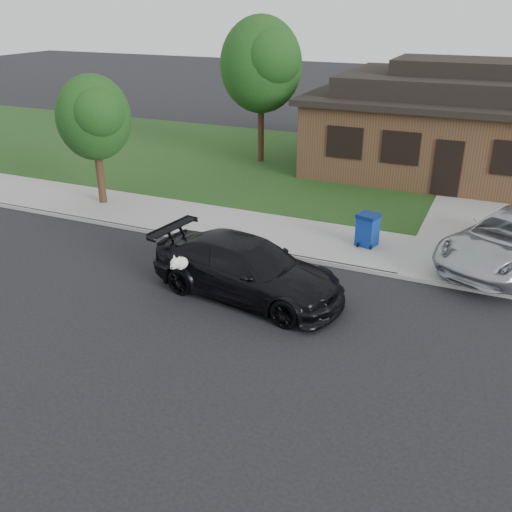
% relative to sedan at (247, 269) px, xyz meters
% --- Properties ---
extents(ground, '(120.00, 120.00, 0.00)m').
position_rel_sedan_xyz_m(ground, '(-0.39, -0.91, -0.75)').
color(ground, black).
rests_on(ground, ground).
extents(sidewalk, '(60.00, 3.00, 0.12)m').
position_rel_sedan_xyz_m(sidewalk, '(-0.39, 4.09, -0.69)').
color(sidewalk, gray).
rests_on(sidewalk, ground).
extents(curb, '(60.00, 0.12, 0.12)m').
position_rel_sedan_xyz_m(curb, '(-0.39, 2.59, -0.69)').
color(curb, gray).
rests_on(curb, ground).
extents(lawn, '(60.00, 13.00, 0.13)m').
position_rel_sedan_xyz_m(lawn, '(-0.39, 12.09, -0.69)').
color(lawn, '#193814').
rests_on(lawn, ground).
extents(driveway, '(4.50, 13.00, 0.14)m').
position_rel_sedan_xyz_m(driveway, '(5.61, 9.09, -0.68)').
color(driveway, gray).
rests_on(driveway, ground).
extents(sedan, '(5.42, 2.83, 1.50)m').
position_rel_sedan_xyz_m(sedan, '(0.00, 0.00, 0.00)').
color(sedan, black).
rests_on(sedan, ground).
extents(minivan, '(4.26, 5.68, 1.43)m').
position_rel_sedan_xyz_m(minivan, '(6.04, 4.39, 0.11)').
color(minivan, '#AAADB2').
rests_on(minivan, driveway).
extents(recycling_bin, '(0.73, 0.73, 1.00)m').
position_rel_sedan_xyz_m(recycling_bin, '(2.08, 4.24, -0.12)').
color(recycling_bin, navy).
rests_on(recycling_bin, sidewalk).
extents(house, '(12.60, 8.60, 4.65)m').
position_rel_sedan_xyz_m(house, '(3.61, 14.08, 1.38)').
color(house, '#422B1C').
rests_on(house, ground).
extents(tree_0, '(3.78, 3.60, 6.34)m').
position_rel_sedan_xyz_m(tree_0, '(-4.72, 11.96, 3.73)').
color(tree_0, '#332114').
rests_on(tree_0, ground).
extents(tree_2, '(2.73, 2.60, 4.59)m').
position_rel_sedan_xyz_m(tree_2, '(-7.77, 4.20, 2.52)').
color(tree_2, '#332114').
rests_on(tree_2, ground).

